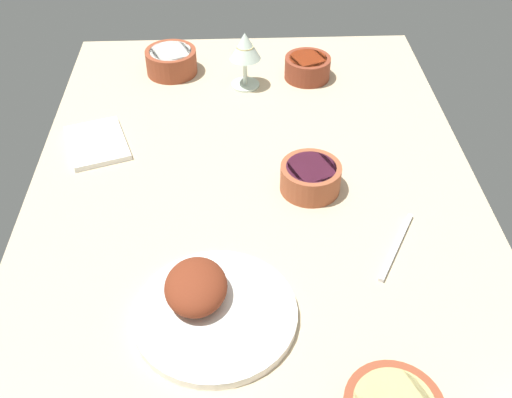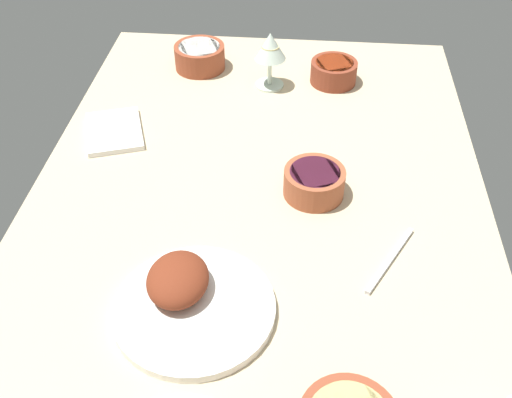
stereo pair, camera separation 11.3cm
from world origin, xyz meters
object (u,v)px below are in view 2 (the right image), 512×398
Objects in this scene: bowl_onions at (314,182)px; bowl_cream at (200,56)px; bowl_sauce at (334,71)px; wine_glass at (270,49)px; plate_far_side at (188,298)px; spoon_loose at (390,260)px; folded_napkin at (114,131)px.

bowl_onions is 0.93× the size of bowl_cream.
wine_glass reaches higher than bowl_sauce.
plate_far_side is 2.19× the size of bowl_onions.
wine_glass is (7.29, 18.49, 6.63)cm from bowl_cream.
wine_glass is at bearing 68.48° from bowl_cream.
spoon_loose is at bearing 9.16° from bowl_sauce.
bowl_cream is (-47.12, -30.11, 0.27)cm from bowl_onions.
bowl_sauce and bowl_onions have the same top height.
bowl_sauce is at bearing 174.67° from bowl_onions.
wine_glass is (3.23, -15.63, 6.93)cm from bowl_sauce.
bowl_cream is at bearing -111.52° from wine_glass.
bowl_onions is at bearing 146.61° from plate_far_side.
bowl_onions reaches higher than spoon_loose.
folded_napkin reaches higher than spoon_loose.
plate_far_side is 76.39cm from bowl_sauce.
bowl_onions is 0.75× the size of folded_napkin.
plate_far_side is at bearing -39.76° from spoon_loose.
bowl_onions is at bearing -5.33° from bowl_sauce.
bowl_cream is 0.72× the size of spoon_loose.
plate_far_side reaches higher than spoon_loose.
bowl_sauce is 0.89× the size of bowl_cream.
plate_far_side reaches higher than bowl_sauce.
wine_glass is 41.43cm from folded_napkin.
plate_far_side is 2.04× the size of bowl_cream.
bowl_cream reaches higher than bowl_sauce.
bowl_cream is 77.56cm from spoon_loose.
spoon_loose is (63.95, 43.78, -2.90)cm from bowl_cream.
folded_napkin is at bearing -110.19° from bowl_onions.
spoon_loose is (-12.78, 33.19, -1.62)cm from plate_far_side.
bowl_onions is 0.85× the size of wine_glass.
bowl_sauce is 55.40cm from folded_napkin.
plate_far_side is 35.48cm from bowl_onions.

